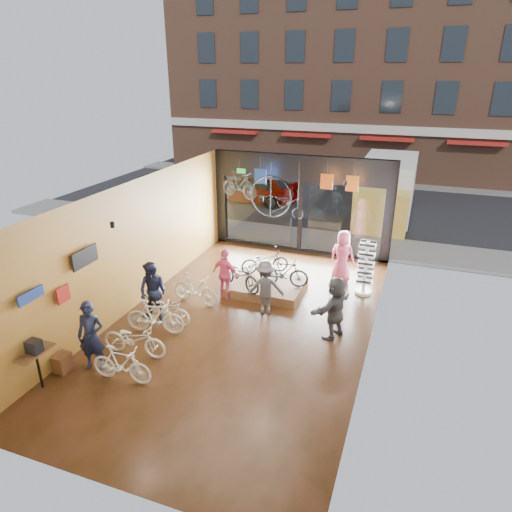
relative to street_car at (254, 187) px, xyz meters
The scene contains 35 objects.
ground_plane 12.73m from the street_car, 70.89° to the right, with size 7.00×12.00×0.04m, color black.
ceiling 13.05m from the street_car, 70.89° to the right, with size 7.00×12.00×0.04m, color black.
wall_left 12.06m from the street_car, 86.95° to the right, with size 0.04×12.00×3.80m, color #AC7533.
wall_right 14.29m from the street_car, 57.38° to the right, with size 0.04×12.00×3.80m, color beige.
wall_back 18.52m from the street_car, 77.00° to the right, with size 7.00×0.04×3.80m, color beige.
storefront 7.38m from the street_car, 55.27° to the right, with size 7.00×0.26×3.80m, color black, non-canonical shape.
exit_sign 6.74m from the street_car, 73.97° to the right, with size 0.35×0.06×0.18m, color #198C26.
street_road 5.20m from the street_car, 35.81° to the left, with size 30.00×18.00×0.02m, color black.
sidewalk_near 6.40m from the street_car, 49.09° to the right, with size 30.00×2.40×0.12m, color slate.
sidewalk_far 8.18m from the street_car, 59.28° to the left, with size 30.00×2.00×0.12m, color slate.
opposite_building 12.07m from the street_car, 66.36° to the left, with size 26.00×5.00×14.00m, color brown.
street_car is the anchor object (origin of this frame).
box_truck 7.04m from the street_car, ahead, with size 2.39×7.16×2.82m, color silver, non-canonical shape.
floor_bike_1 15.63m from the street_car, 80.94° to the right, with size 0.43×1.52×0.91m, color beige.
floor_bike_2 14.59m from the street_car, 81.59° to the right, with size 0.60×1.71×0.90m, color beige.
floor_bike_3 13.50m from the street_car, 81.19° to the right, with size 0.46×1.64×0.99m, color beige.
floor_bike_4 12.88m from the street_car, 80.80° to the right, with size 0.55×1.57×0.83m, color beige.
floor_bike_5 11.69m from the street_car, 78.50° to the right, with size 0.46×1.62×0.98m, color beige.
display_platform 10.74m from the street_car, 67.56° to the right, with size 2.40×1.80×0.30m, color brown.
display_bike_left 11.09m from the street_car, 71.95° to the right, with size 0.62×1.78×0.93m, color black.
display_bike_mid 10.98m from the street_car, 64.67° to the right, with size 0.44×1.56×0.94m, color black.
display_bike_right 9.93m from the street_car, 67.51° to the right, with size 0.57×1.63×0.85m, color black.
customer_0 15.31m from the street_car, 84.27° to the right, with size 0.65×0.43×1.78m, color #161C33.
customer_1 12.85m from the street_car, 82.53° to the right, with size 0.86×0.67×1.78m, color #161C33.
customer_2 11.21m from the street_car, 74.18° to the right, with size 0.96×0.40×1.63m, color #CC4C72.
customer_3 12.16m from the street_car, 68.08° to the right, with size 1.08×0.62×1.68m, color #3F3F44.
customer_4 10.34m from the street_car, 52.82° to the right, with size 0.87×0.57×1.78m, color #CC4C72.
customer_5 13.61m from the street_car, 60.55° to the right, with size 1.63×0.52×1.76m, color #3F3F44.
sunglasses_rack 11.45m from the street_car, 51.62° to the right, with size 0.53×0.43×1.79m, color white, non-canonical shape.
wall_merch 15.53m from the street_car, 87.12° to the right, with size 0.40×2.40×2.60m, color navy, non-canonical shape.
penny_farthing 8.69m from the street_car, 63.63° to the right, with size 1.90×0.06×1.52m, color black, non-canonical shape.
hung_bike 8.41m from the street_car, 73.28° to the right, with size 0.45×1.58×0.95m, color black.
jersey_left 7.68m from the street_car, 67.73° to the right, with size 0.45×0.03×0.55m, color #1E3F99.
jersey_mid 8.89m from the street_car, 52.17° to the right, with size 0.45×0.03×0.55m, color #CC5919.
jersey_right 9.45m from the street_car, 47.76° to the right, with size 0.45×0.03×0.55m, color #CC5919.
Camera 1 is at (4.21, -10.59, 6.75)m, focal length 32.00 mm.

